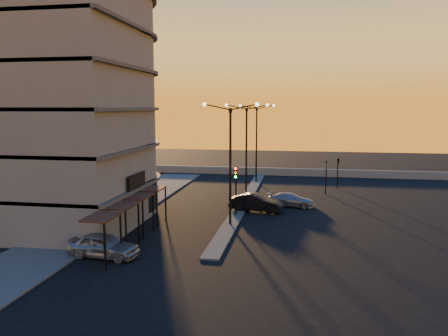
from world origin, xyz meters
The scene contains 14 objects.
ground centered at (0.00, 0.00, 0.00)m, with size 120.00×120.00×0.00m, color black.
sidewalk_west centered at (-10.50, 4.00, 0.06)m, with size 5.00×40.00×0.12m, color #464644.
median centered at (0.00, 10.00, 0.06)m, with size 1.20×36.00×0.12m, color #464644.
parapet centered at (2.00, 26.00, 0.50)m, with size 44.00×0.50×1.00m, color slate.
building centered at (-14.00, 0.03, 11.91)m, with size 14.35×17.08×25.00m.
streetlamp_near centered at (0.00, 0.00, 5.59)m, with size 4.32×0.32×9.51m.
streetlamp_mid centered at (0.00, 10.00, 5.59)m, with size 4.32×0.32×9.51m.
streetlamp_far centered at (0.00, 20.00, 5.59)m, with size 4.32×0.32×9.51m.
traffic_light_main centered at (0.00, 2.87, 2.89)m, with size 0.28×0.44×4.25m.
signal_east_a centered at (8.00, 14.00, 1.93)m, with size 0.13×0.16×3.60m.
signal_east_b centered at (9.50, 18.00, 3.10)m, with size 0.42×1.99×3.60m.
car_hatchback centered at (-6.50, -8.50, 0.75)m, with size 1.77×4.41×1.50m, color #919398.
car_sedan centered at (1.51, 5.05, 0.77)m, with size 1.64×4.69×1.55m, color black.
car_wagon centered at (4.50, 7.50, 0.62)m, with size 1.74×4.28×1.24m, color gray.
Camera 1 is at (5.23, -32.64, 9.14)m, focal length 35.00 mm.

